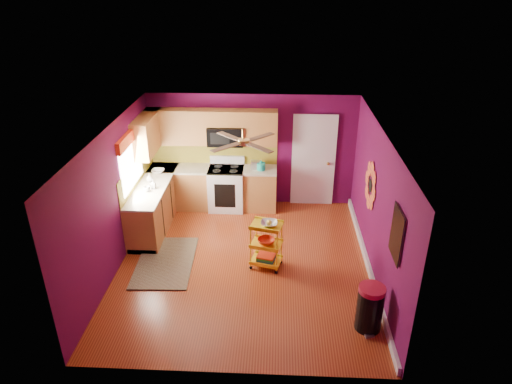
{
  "coord_description": "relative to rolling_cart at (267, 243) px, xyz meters",
  "views": [
    {
      "loc": [
        0.55,
        -6.86,
        4.84
      ],
      "look_at": [
        0.19,
        0.4,
        1.27
      ],
      "focal_mm": 32.0,
      "sensor_mm": 36.0,
      "label": 1
    }
  ],
  "objects": [
    {
      "name": "lower_cabinets",
      "position": [
        -1.75,
        1.87,
        -0.06
      ],
      "size": [
        2.81,
        2.31,
        0.94
      ],
      "color": "#955A28",
      "rests_on": "ground"
    },
    {
      "name": "teal_kettle",
      "position": [
        -0.19,
        2.21,
        0.53
      ],
      "size": [
        0.18,
        0.18,
        0.21
      ],
      "color": "#15A493",
      "rests_on": "lower_cabinets"
    },
    {
      "name": "ground",
      "position": [
        -0.4,
        0.05,
        -0.49
      ],
      "size": [
        5.0,
        5.0,
        0.0
      ],
      "primitive_type": "plane",
      "color": "maroon",
      "rests_on": "ground"
    },
    {
      "name": "ceiling_fan",
      "position": [
        -0.4,
        0.25,
        1.8
      ],
      "size": [
        1.01,
        1.01,
        0.26
      ],
      "color": "#BF8C3F",
      "rests_on": "ground"
    },
    {
      "name": "electric_range",
      "position": [
        -0.95,
        2.22,
        -0.01
      ],
      "size": [
        0.76,
        0.66,
        1.13
      ],
      "color": "white",
      "rests_on": "ground"
    },
    {
      "name": "rolling_cart",
      "position": [
        0.0,
        0.0,
        0.0
      ],
      "size": [
        0.61,
        0.5,
        0.96
      ],
      "color": "yellow",
      "rests_on": "ground"
    },
    {
      "name": "soap_bottle_b",
      "position": [
        -2.43,
        1.5,
        0.53
      ],
      "size": [
        0.13,
        0.13,
        0.17
      ],
      "primitive_type": "imported",
      "color": "white",
      "rests_on": "lower_cabinets"
    },
    {
      "name": "counter_cup",
      "position": [
        -2.36,
        1.04,
        0.5
      ],
      "size": [
        0.13,
        0.13,
        0.1
      ],
      "primitive_type": "imported",
      "color": "white",
      "rests_on": "lower_cabinets"
    },
    {
      "name": "panel_door",
      "position": [
        0.95,
        2.52,
        0.53
      ],
      "size": [
        0.95,
        0.11,
        2.15
      ],
      "color": "white",
      "rests_on": "ground"
    },
    {
      "name": "soap_bottle_a",
      "position": [
        -2.27,
        1.18,
        0.54
      ],
      "size": [
        0.08,
        0.09,
        0.19
      ],
      "primitive_type": "imported",
      "color": "#EA3F72",
      "rests_on": "lower_cabinets"
    },
    {
      "name": "left_window",
      "position": [
        -2.62,
        1.1,
        1.24
      ],
      "size": [
        0.08,
        1.35,
        1.08
      ],
      "color": "white",
      "rests_on": "ground"
    },
    {
      "name": "shag_rug",
      "position": [
        -1.85,
        0.02,
        -0.48
      ],
      "size": [
        1.07,
        1.68,
        0.02
      ],
      "primitive_type": "cube",
      "rotation": [
        0.0,
        0.0,
        0.04
      ],
      "color": "black",
      "rests_on": "ground"
    },
    {
      "name": "upper_cabinetry",
      "position": [
        -1.64,
        2.22,
        1.31
      ],
      "size": [
        2.8,
        2.3,
        1.26
      ],
      "color": "#955A28",
      "rests_on": "ground"
    },
    {
      "name": "right_wall_art",
      "position": [
        1.83,
        -0.29,
        0.95
      ],
      "size": [
        0.04,
        2.74,
        1.04
      ],
      "color": "black",
      "rests_on": "ground"
    },
    {
      "name": "counter_dish",
      "position": [
        -2.37,
        1.95,
        0.48
      ],
      "size": [
        0.26,
        0.26,
        0.06
      ],
      "primitive_type": "imported",
      "color": "white",
      "rests_on": "lower_cabinets"
    },
    {
      "name": "room_envelope",
      "position": [
        -0.37,
        0.05,
        1.14
      ],
      "size": [
        4.54,
        5.04,
        2.52
      ],
      "color": "#56093C",
      "rests_on": "ground"
    },
    {
      "name": "toaster",
      "position": [
        -0.3,
        2.27,
        0.54
      ],
      "size": [
        0.22,
        0.15,
        0.18
      ],
      "primitive_type": "cube",
      "color": "beige",
      "rests_on": "lower_cabinets"
    },
    {
      "name": "trash_can",
      "position": [
        1.56,
        -1.5,
        -0.12
      ],
      "size": [
        0.48,
        0.48,
        0.74
      ],
      "color": "black",
      "rests_on": "ground"
    }
  ]
}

